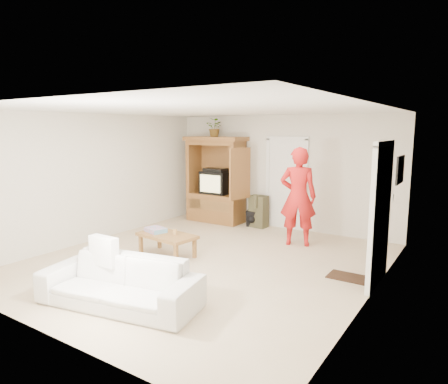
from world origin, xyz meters
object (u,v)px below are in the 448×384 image
object	(u,v)px
sofa	(120,282)
coffee_table	(167,237)
armoire	(217,185)
man	(298,197)

from	to	relation	value
sofa	coffee_table	bearing A→B (deg)	103.25
armoire	man	xyz separation A→B (m)	(2.49, -0.82, 0.07)
man	coffee_table	distance (m)	2.66
sofa	man	bearing A→B (deg)	66.63
sofa	coffee_table	xyz separation A→B (m)	(-0.86, 1.91, 0.04)
man	sofa	size ratio (longest dim) A/B	0.92
man	armoire	bearing A→B (deg)	-37.64
man	coffee_table	size ratio (longest dim) A/B	1.71
sofa	coffee_table	distance (m)	2.10
armoire	coffee_table	xyz separation A→B (m)	(0.79, -2.76, -0.56)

